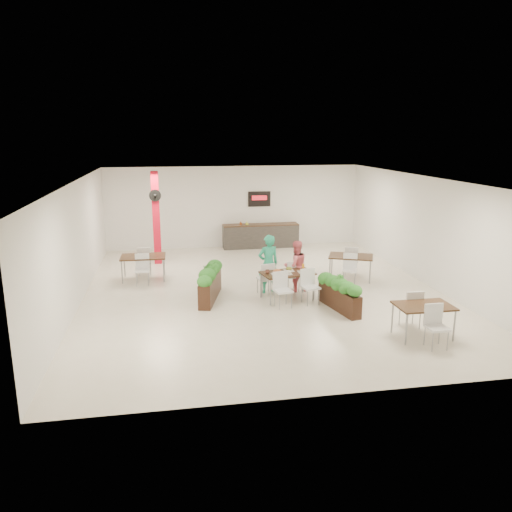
{
  "coord_description": "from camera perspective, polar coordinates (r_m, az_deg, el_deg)",
  "views": [
    {
      "loc": [
        -2.58,
        -13.49,
        4.41
      ],
      "look_at": [
        -0.22,
        -0.19,
        1.1
      ],
      "focal_mm": 35.0,
      "sensor_mm": 36.0,
      "label": 1
    }
  ],
  "objects": [
    {
      "name": "planter_left",
      "position": [
        13.66,
        -5.27,
        -2.83
      ],
      "size": [
        0.81,
        1.99,
        1.07
      ],
      "rotation": [
        0.0,
        0.0,
        1.32
      ],
      "color": "black",
      "rests_on": "ground"
    },
    {
      "name": "service_counter",
      "position": [
        19.86,
        0.53,
        2.39
      ],
      "size": [
        3.0,
        0.64,
        2.2
      ],
      "color": "#2B2826",
      "rests_on": "ground"
    },
    {
      "name": "red_column",
      "position": [
        17.5,
        -11.33,
        4.4
      ],
      "size": [
        0.4,
        0.41,
        3.2
      ],
      "color": "red",
      "rests_on": "ground"
    },
    {
      "name": "side_table_b",
      "position": [
        15.73,
        10.78,
        -0.35
      ],
      "size": [
        1.57,
        1.65,
        0.92
      ],
      "rotation": [
        0.0,
        0.0,
        -0.41
      ],
      "color": "black",
      "rests_on": "ground"
    },
    {
      "name": "side_table_c",
      "position": [
        11.67,
        18.61,
        -5.89
      ],
      "size": [
        1.24,
        1.62,
        0.92
      ],
      "rotation": [
        0.0,
        0.0,
        -0.0
      ],
      "color": "black",
      "rests_on": "ground"
    },
    {
      "name": "ground",
      "position": [
        14.42,
        0.74,
        -4.04
      ],
      "size": [
        12.0,
        12.0,
        0.0
      ],
      "primitive_type": "plane",
      "color": "beige",
      "rests_on": "ground"
    },
    {
      "name": "planter_right",
      "position": [
        12.99,
        9.51,
        -4.01
      ],
      "size": [
        0.68,
        1.77,
        0.94
      ],
      "rotation": [
        0.0,
        0.0,
        1.77
      ],
      "color": "black",
      "rests_on": "ground"
    },
    {
      "name": "diner_man",
      "position": [
        14.1,
        1.42,
        -0.91
      ],
      "size": [
        0.68,
        0.51,
        1.68
      ],
      "primitive_type": "imported",
      "rotation": [
        0.0,
        0.0,
        3.34
      ],
      "color": "#26A57A",
      "rests_on": "ground"
    },
    {
      "name": "side_table_a",
      "position": [
        15.8,
        -12.76,
        -0.37
      ],
      "size": [
        1.37,
        1.63,
        0.92
      ],
      "rotation": [
        0.0,
        0.0,
        -0.02
      ],
      "color": "black",
      "rests_on": "ground"
    },
    {
      "name": "main_table",
      "position": [
        13.62,
        3.58,
        -2.35
      ],
      "size": [
        1.53,
        1.83,
        0.92
      ],
      "rotation": [
        0.0,
        0.0,
        0.2
      ],
      "color": "black",
      "rests_on": "ground"
    },
    {
      "name": "diner_woman",
      "position": [
        14.3,
        4.56,
        -1.15
      ],
      "size": [
        0.81,
        0.69,
        1.48
      ],
      "primitive_type": "imported",
      "rotation": [
        0.0,
        0.0,
        3.34
      ],
      "color": "#FB6F7E",
      "rests_on": "ground"
    },
    {
      "name": "room_shell",
      "position": [
        13.94,
        0.77,
        3.84
      ],
      "size": [
        10.1,
        12.1,
        3.22
      ],
      "color": "white",
      "rests_on": "ground"
    }
  ]
}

